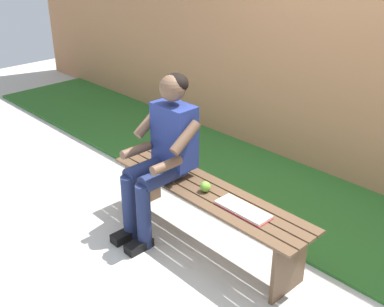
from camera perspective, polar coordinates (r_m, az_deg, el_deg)
ground_plane at (r=4.04m, az=-19.49°, el=-9.83°), size 10.00×7.00×0.04m
grass_strip at (r=4.42m, az=11.04°, el=-4.84°), size 9.00×1.35×0.03m
brick_wall at (r=4.81m, az=12.76°, el=14.19°), size 9.50×0.24×2.64m
bench_near at (r=3.56m, az=1.75°, el=-5.98°), size 1.80×0.41×0.47m
person_seated at (r=3.58m, az=-3.59°, el=0.44°), size 0.50×0.69×1.27m
apple at (r=3.47m, az=1.62°, el=-4.04°), size 0.08×0.08×0.08m
book_open at (r=3.27m, az=6.20°, el=-6.80°), size 0.41×0.16×0.02m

